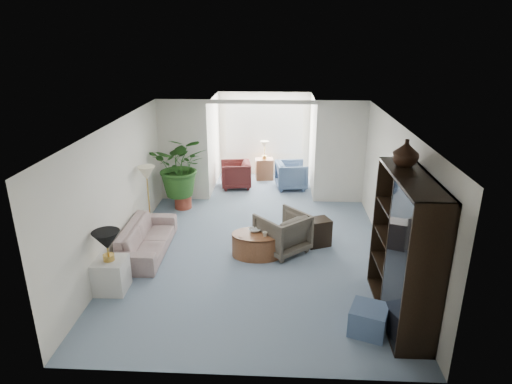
# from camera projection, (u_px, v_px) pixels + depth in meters

# --- Properties ---
(floor) EXTENTS (6.00, 6.00, 0.00)m
(floor) POSITION_uv_depth(u_px,v_px,m) (254.00, 258.00, 8.27)
(floor) COLOR #7A90A2
(floor) RESTS_ON ground
(sunroom_floor) EXTENTS (2.60, 2.60, 0.00)m
(sunroom_floor) POSITION_uv_depth(u_px,v_px,m) (263.00, 186.00, 12.12)
(sunroom_floor) COLOR #7A90A2
(sunroom_floor) RESTS_ON ground
(back_pier_left) EXTENTS (1.20, 0.12, 2.50)m
(back_pier_left) POSITION_uv_depth(u_px,v_px,m) (183.00, 151.00, 10.75)
(back_pier_left) COLOR silver
(back_pier_left) RESTS_ON ground
(back_pier_right) EXTENTS (1.20, 0.12, 2.50)m
(back_pier_right) POSITION_uv_depth(u_px,v_px,m) (340.00, 153.00, 10.56)
(back_pier_right) COLOR silver
(back_pier_right) RESTS_ON ground
(back_header) EXTENTS (2.60, 0.12, 0.10)m
(back_header) POSITION_uv_depth(u_px,v_px,m) (261.00, 102.00, 10.24)
(back_header) COLOR silver
(back_header) RESTS_ON back_pier_left
(window_pane) EXTENTS (2.20, 0.02, 1.50)m
(window_pane) POSITION_uv_depth(u_px,v_px,m) (264.00, 127.00, 12.65)
(window_pane) COLOR white
(window_blinds) EXTENTS (2.20, 0.02, 1.50)m
(window_blinds) POSITION_uv_depth(u_px,v_px,m) (264.00, 128.00, 12.62)
(window_blinds) COLOR white
(framed_picture) EXTENTS (0.04, 0.50, 0.40)m
(framed_picture) POSITION_uv_depth(u_px,v_px,m) (399.00, 175.00, 7.47)
(framed_picture) COLOR #BFB298
(sofa) EXTENTS (0.79, 1.96, 0.57)m
(sofa) POSITION_uv_depth(u_px,v_px,m) (147.00, 238.00, 8.42)
(sofa) COLOR #B9AB9C
(sofa) RESTS_ON ground
(end_table) EXTENTS (0.51, 0.51, 0.55)m
(end_table) POSITION_uv_depth(u_px,v_px,m) (111.00, 275.00, 7.16)
(end_table) COLOR silver
(end_table) RESTS_ON ground
(table_lamp) EXTENTS (0.44, 0.44, 0.30)m
(table_lamp) POSITION_uv_depth(u_px,v_px,m) (107.00, 240.00, 6.95)
(table_lamp) COLOR black
(table_lamp) RESTS_ON end_table
(floor_lamp) EXTENTS (0.36, 0.36, 0.28)m
(floor_lamp) POSITION_uv_depth(u_px,v_px,m) (146.00, 173.00, 9.08)
(floor_lamp) COLOR #F9F1C6
(floor_lamp) RESTS_ON ground
(coffee_table) EXTENTS (1.09, 1.09, 0.45)m
(coffee_table) POSITION_uv_depth(u_px,v_px,m) (257.00, 245.00, 8.30)
(coffee_table) COLOR brown
(coffee_table) RESTS_ON ground
(coffee_bowl) EXTENTS (0.25, 0.25, 0.05)m
(coffee_bowl) POSITION_uv_depth(u_px,v_px,m) (255.00, 230.00, 8.31)
(coffee_bowl) COLOR silver
(coffee_bowl) RESTS_ON coffee_table
(coffee_cup) EXTENTS (0.11, 0.11, 0.09)m
(coffee_cup) POSITION_uv_depth(u_px,v_px,m) (265.00, 234.00, 8.11)
(coffee_cup) COLOR beige
(coffee_cup) RESTS_ON coffee_table
(wingback_chair) EXTENTS (1.19, 1.19, 0.78)m
(wingback_chair) POSITION_uv_depth(u_px,v_px,m) (282.00, 232.00, 8.42)
(wingback_chair) COLOR #666050
(wingback_chair) RESTS_ON ground
(side_table_dark) EXTENTS (0.55, 0.50, 0.54)m
(side_table_dark) POSITION_uv_depth(u_px,v_px,m) (318.00, 232.00, 8.71)
(side_table_dark) COLOR black
(side_table_dark) RESTS_ON ground
(entertainment_cabinet) EXTENTS (0.52, 1.95, 2.17)m
(entertainment_cabinet) POSITION_uv_depth(u_px,v_px,m) (405.00, 249.00, 6.27)
(entertainment_cabinet) COLOR black
(entertainment_cabinet) RESTS_ON ground
(cabinet_urn) EXTENTS (0.37, 0.37, 0.39)m
(cabinet_urn) POSITION_uv_depth(u_px,v_px,m) (406.00, 153.00, 6.30)
(cabinet_urn) COLOR black
(cabinet_urn) RESTS_ON entertainment_cabinet
(ottoman) EXTENTS (0.63, 0.63, 0.39)m
(ottoman) POSITION_uv_depth(u_px,v_px,m) (369.00, 320.00, 6.19)
(ottoman) COLOR slate
(ottoman) RESTS_ON ground
(plant_pot) EXTENTS (0.40, 0.40, 0.32)m
(plant_pot) POSITION_uv_depth(u_px,v_px,m) (183.00, 201.00, 10.57)
(plant_pot) COLOR brown
(plant_pot) RESTS_ON ground
(house_plant) EXTENTS (1.31, 1.13, 1.45)m
(house_plant) POSITION_uv_depth(u_px,v_px,m) (181.00, 166.00, 10.27)
(house_plant) COLOR #27571D
(house_plant) RESTS_ON plant_pot
(sunroom_chair_blue) EXTENTS (0.91, 0.89, 0.73)m
(sunroom_chair_blue) POSITION_uv_depth(u_px,v_px,m) (291.00, 175.00, 11.84)
(sunroom_chair_blue) COLOR slate
(sunroom_chair_blue) RESTS_ON ground
(sunroom_chair_maroon) EXTENTS (0.89, 0.87, 0.72)m
(sunroom_chair_maroon) POSITION_uv_depth(u_px,v_px,m) (236.00, 175.00, 11.91)
(sunroom_chair_maroon) COLOR #531C20
(sunroom_chair_maroon) RESTS_ON ground
(sunroom_table) EXTENTS (0.54, 0.45, 0.60)m
(sunroom_table) POSITION_uv_depth(u_px,v_px,m) (264.00, 169.00, 12.60)
(sunroom_table) COLOR brown
(sunroom_table) RESTS_ON ground
(shelf_clutter) EXTENTS (0.30, 0.91, 0.61)m
(shelf_clutter) POSITION_uv_depth(u_px,v_px,m) (402.00, 274.00, 6.21)
(shelf_clutter) COLOR #2D2B29
(shelf_clutter) RESTS_ON entertainment_cabinet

